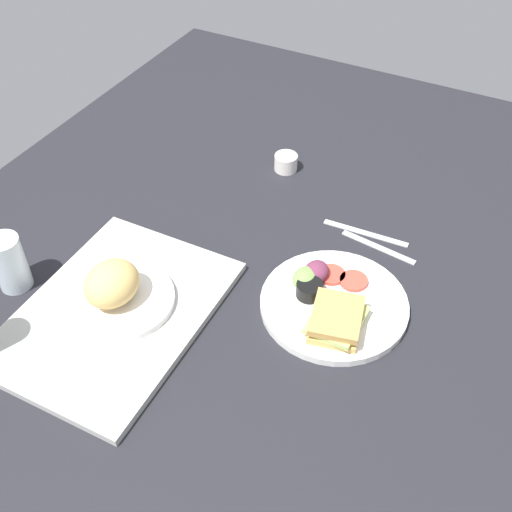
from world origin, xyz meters
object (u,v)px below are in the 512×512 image
(espresso_cup, at_px, (286,162))
(knife, at_px, (365,233))
(bread_plate_near, at_px, (116,290))
(serving_tray, at_px, (115,313))
(drinking_glass, at_px, (9,263))
(fork, at_px, (378,247))
(plate_with_salad, at_px, (331,302))

(espresso_cup, relative_size, knife, 0.29)
(bread_plate_near, distance_m, knife, 0.55)
(serving_tray, xyz_separation_m, knife, (0.44, -0.34, -0.01))
(serving_tray, xyz_separation_m, bread_plate_near, (0.02, 0.01, 0.04))
(drinking_glass, bearing_deg, knife, -50.57)
(espresso_cup, distance_m, fork, 0.34)
(plate_with_salad, height_order, knife, plate_with_salad)
(serving_tray, height_order, knife, serving_tray)
(serving_tray, xyz_separation_m, plate_with_salad, (0.21, -0.36, 0.01))
(serving_tray, height_order, fork, serving_tray)
(bread_plate_near, bearing_deg, serving_tray, -165.10)
(bread_plate_near, bearing_deg, drinking_glass, 100.95)
(bread_plate_near, distance_m, espresso_cup, 0.57)
(bread_plate_near, relative_size, knife, 1.08)
(serving_tray, bearing_deg, plate_with_salad, -59.81)
(bread_plate_near, distance_m, drinking_glass, 0.23)
(espresso_cup, relative_size, fork, 0.33)
(bread_plate_near, height_order, knife, bread_plate_near)
(plate_with_salad, distance_m, espresso_cup, 0.46)
(serving_tray, xyz_separation_m, drinking_glass, (-0.02, 0.23, 0.05))
(bread_plate_near, xyz_separation_m, plate_with_salad, (0.19, -0.36, -0.03))
(drinking_glass, bearing_deg, serving_tray, -84.39)
(espresso_cup, height_order, fork, espresso_cup)
(espresso_cup, height_order, knife, espresso_cup)
(serving_tray, height_order, bread_plate_near, bread_plate_near)
(plate_with_salad, relative_size, drinking_glass, 2.40)
(bread_plate_near, xyz_separation_m, knife, (0.42, -0.35, -0.05))
(drinking_glass, xyz_separation_m, espresso_cup, (0.60, -0.31, -0.04))
(bread_plate_near, bearing_deg, espresso_cup, -9.11)
(bread_plate_near, height_order, drinking_glass, drinking_glass)
(plate_with_salad, bearing_deg, serving_tray, 120.19)
(bread_plate_near, relative_size, drinking_glass, 1.72)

